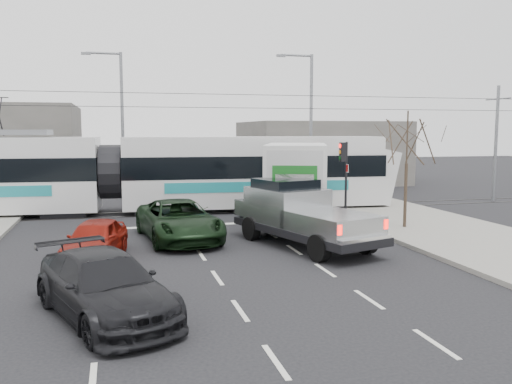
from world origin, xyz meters
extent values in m
plane|color=black|center=(0.00, 0.00, 0.00)|extent=(120.00, 120.00, 0.00)
cube|color=gray|center=(9.00, 0.00, 0.07)|extent=(6.00, 60.00, 0.15)
cube|color=#33302D|center=(0.00, 10.00, 0.01)|extent=(60.00, 1.60, 0.03)
cube|color=slate|center=(12.00, 24.00, 2.50)|extent=(12.00, 10.00, 5.00)
cylinder|color=#47382B|center=(7.60, 2.50, 1.52)|extent=(0.14, 0.14, 2.75)
cylinder|color=#47382B|center=(7.60, 2.50, 4.03)|extent=(0.07, 0.07, 2.25)
cylinder|color=black|center=(6.60, 6.50, 1.95)|extent=(0.12, 0.12, 3.60)
cube|color=black|center=(6.40, 6.50, 3.25)|extent=(0.28, 0.28, 0.95)
cylinder|color=#FF0C07|center=(6.25, 6.50, 3.55)|extent=(0.06, 0.20, 0.20)
cylinder|color=orange|center=(6.25, 6.50, 3.25)|extent=(0.06, 0.20, 0.20)
cylinder|color=#05330C|center=(6.25, 6.50, 2.95)|extent=(0.06, 0.20, 0.20)
cube|color=white|center=(6.58, 6.35, 2.45)|extent=(0.02, 0.30, 0.40)
cylinder|color=slate|center=(7.50, 14.00, 4.50)|extent=(0.20, 0.20, 9.00)
cylinder|color=slate|center=(6.50, 14.00, 8.90)|extent=(2.00, 0.14, 0.14)
cube|color=slate|center=(5.50, 14.00, 8.85)|extent=(0.55, 0.25, 0.14)
cylinder|color=slate|center=(-4.00, 16.00, 4.50)|extent=(0.20, 0.20, 9.00)
cylinder|color=slate|center=(-5.00, 16.00, 8.90)|extent=(2.00, 0.14, 0.14)
cube|color=slate|center=(-6.00, 16.00, 8.85)|extent=(0.55, 0.25, 0.14)
cylinder|color=black|center=(0.00, 10.00, 5.50)|extent=(60.00, 0.03, 0.03)
cylinder|color=black|center=(0.00, 10.00, 6.20)|extent=(60.00, 0.03, 0.03)
cylinder|color=slate|center=(18.00, 10.00, 3.50)|extent=(0.20, 0.20, 7.00)
cube|color=silver|center=(2.79, 10.04, 1.11)|extent=(14.04, 3.88, 1.68)
cube|color=black|center=(2.79, 10.04, 2.41)|extent=(14.11, 3.91, 1.15)
cube|color=silver|center=(2.79, 10.04, 3.44)|extent=(14.03, 3.76, 1.07)
cube|color=teal|center=(2.69, 8.57, 1.42)|extent=(9.68, 0.71, 0.54)
cylinder|color=black|center=(-4.73, 10.57, 2.18)|extent=(1.27, 2.86, 2.79)
cube|color=slate|center=(-9.24, 10.89, 4.22)|extent=(3.34, 1.97, 0.27)
cube|color=black|center=(-6.98, 10.73, 0.19)|extent=(2.32, 2.62, 0.39)
cube|color=black|center=(-2.47, 10.41, 0.19)|extent=(2.32, 2.62, 0.39)
cube|color=black|center=(6.55, 9.77, 0.19)|extent=(2.32, 2.62, 0.39)
cube|color=black|center=(2.28, 0.43, 0.63)|extent=(4.20, 7.04, 0.29)
cube|color=#A7AAAC|center=(1.92, 1.58, 1.44)|extent=(2.99, 3.35, 1.32)
cube|color=black|center=(1.88, 1.69, 2.12)|extent=(2.46, 2.49, 0.63)
cube|color=#A7AAAC|center=(1.44, 3.10, 1.17)|extent=(2.44, 1.80, 0.63)
cube|color=#A7AAAC|center=(2.72, -0.96, 1.09)|extent=(3.05, 3.54, 0.75)
cube|color=silver|center=(3.24, -2.62, 0.78)|extent=(2.08, 0.83, 0.21)
cube|color=#FF0C07|center=(2.24, -2.79, 1.21)|extent=(0.18, 0.14, 0.32)
cube|color=#FF0C07|center=(4.17, -2.18, 1.21)|extent=(0.18, 0.14, 0.32)
cylinder|color=black|center=(0.63, 2.15, 0.46)|extent=(0.58, 0.97, 0.92)
cylinder|color=black|center=(2.64, 2.78, 0.46)|extent=(0.58, 0.97, 0.92)
cylinder|color=black|center=(1.91, -1.92, 0.46)|extent=(0.58, 0.97, 0.92)
cylinder|color=black|center=(3.93, -1.28, 0.46)|extent=(0.58, 0.97, 0.92)
cube|color=black|center=(3.50, 5.06, 0.58)|extent=(4.95, 7.85, 0.37)
cube|color=white|center=(4.47, 7.71, 1.49)|extent=(2.89, 2.51, 1.70)
cube|color=black|center=(4.52, 7.85, 2.12)|extent=(2.37, 1.84, 0.64)
cube|color=silver|center=(3.24, 4.36, 2.15)|extent=(4.13, 5.62, 3.13)
cube|color=silver|center=(2.38, 2.01, 2.15)|extent=(2.12, 0.82, 2.76)
cube|color=#16631C|center=(2.36, 1.96, 2.40)|extent=(1.68, 0.63, 1.06)
cube|color=black|center=(2.30, 1.78, 0.48)|extent=(2.24, 1.04, 0.19)
cylinder|color=black|center=(3.27, 7.68, 0.48)|extent=(0.63, 1.01, 0.96)
cylinder|color=black|center=(5.37, 6.91, 0.48)|extent=(0.63, 1.01, 0.96)
cylinder|color=black|center=(1.73, 3.49, 0.53)|extent=(0.66, 1.11, 1.06)
cylinder|color=black|center=(3.84, 2.72, 0.53)|extent=(0.66, 1.11, 1.06)
cube|color=black|center=(4.48, 7.00, 0.59)|extent=(4.00, 5.68, 0.27)
cube|color=black|center=(4.88, 7.88, 1.33)|extent=(2.69, 2.84, 1.23)
cube|color=black|center=(4.92, 7.97, 1.98)|extent=(2.19, 2.15, 0.59)
cube|color=black|center=(5.41, 9.04, 1.09)|extent=(2.11, 1.65, 0.59)
cube|color=black|center=(4.00, 5.93, 1.01)|extent=(2.76, 2.99, 0.69)
cube|color=silver|center=(3.42, 4.67, 0.73)|extent=(1.73, 0.93, 0.19)
cube|color=#590505|center=(2.68, 5.12, 1.12)|extent=(0.17, 0.14, 0.30)
cube|color=#590505|center=(4.26, 4.40, 1.12)|extent=(0.17, 0.14, 0.30)
cylinder|color=black|center=(4.36, 8.93, 0.43)|extent=(0.63, 0.90, 0.85)
cylinder|color=black|center=(6.01, 8.18, 0.43)|extent=(0.63, 0.90, 0.85)
cylinder|color=black|center=(2.95, 5.82, 0.43)|extent=(0.63, 0.90, 0.85)
cylinder|color=black|center=(4.60, 5.07, 0.43)|extent=(0.63, 0.90, 0.85)
imported|color=black|center=(-2.15, 2.80, 0.79)|extent=(3.26, 5.94, 1.58)
imported|color=maroon|center=(-5.24, 0.41, 0.67)|extent=(2.47, 4.20, 1.34)
imported|color=black|center=(-4.83, -5.67, 0.75)|extent=(3.86, 5.57, 1.50)
camera|label=1|loc=(-4.52, -18.32, 4.33)|focal=38.00mm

